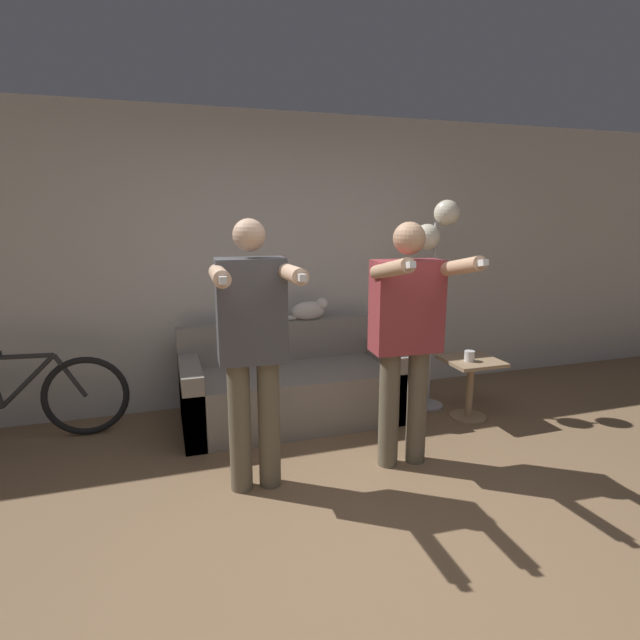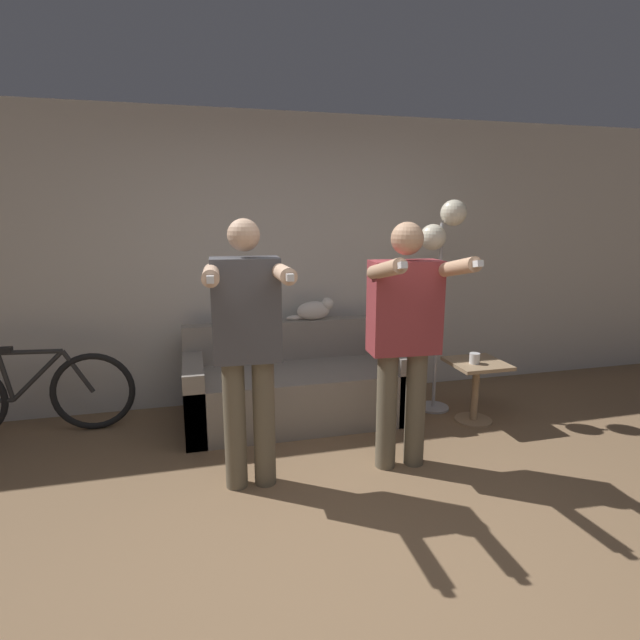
% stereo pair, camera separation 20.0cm
% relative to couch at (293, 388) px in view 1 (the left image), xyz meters
% --- Properties ---
extents(ground_plane, '(16.00, 16.00, 0.00)m').
position_rel_couch_xyz_m(ground_plane, '(-0.08, -1.94, -0.27)').
color(ground_plane, '#846647').
extents(wall_back, '(10.00, 0.05, 2.60)m').
position_rel_couch_xyz_m(wall_back, '(-0.08, 0.56, 1.03)').
color(wall_back, beige).
rests_on(wall_back, ground_plane).
extents(couch, '(1.85, 0.82, 0.79)m').
position_rel_couch_xyz_m(couch, '(0.00, 0.00, 0.00)').
color(couch, gray).
rests_on(couch, ground_plane).
extents(person_left, '(0.50, 0.69, 1.71)m').
position_rel_couch_xyz_m(person_left, '(-0.51, -1.01, 0.71)').
color(person_left, '#6B604C').
rests_on(person_left, ground_plane).
extents(person_right, '(0.56, 0.69, 1.68)m').
position_rel_couch_xyz_m(person_right, '(0.53, -1.00, 0.71)').
color(person_right, '#6B604C').
rests_on(person_right, ground_plane).
extents(cat, '(0.43, 0.12, 0.20)m').
position_rel_couch_xyz_m(cat, '(0.25, 0.31, 0.61)').
color(cat, silver).
rests_on(cat, couch).
extents(floor_lamp, '(0.40, 0.28, 1.85)m').
position_rel_couch_xyz_m(floor_lamp, '(1.25, -0.11, 1.21)').
color(floor_lamp, '#B2B2B7').
rests_on(floor_lamp, ground_plane).
extents(side_table, '(0.44, 0.44, 0.53)m').
position_rel_couch_xyz_m(side_table, '(1.45, -0.44, 0.10)').
color(side_table, '#A38460').
rests_on(side_table, ground_plane).
extents(cup, '(0.08, 0.08, 0.09)m').
position_rel_couch_xyz_m(cup, '(1.39, -0.48, 0.29)').
color(cup, white).
rests_on(cup, side_table).
extents(bicycle, '(1.58, 0.07, 0.73)m').
position_rel_couch_xyz_m(bicycle, '(-2.10, 0.19, 0.06)').
color(bicycle, black).
rests_on(bicycle, ground_plane).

